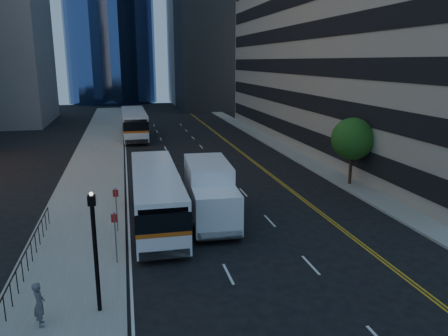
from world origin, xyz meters
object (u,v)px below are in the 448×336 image
(street_tree, at_px, (353,139))
(lamp_post, at_px, (95,247))
(box_truck, at_px, (210,192))
(pedestrian, at_px, (39,304))
(bus_rear, at_px, (134,123))
(bus_front, at_px, (156,195))

(street_tree, bearing_deg, lamp_post, -142.13)
(box_truck, height_order, pedestrian, box_truck)
(bus_rear, bearing_deg, box_truck, -84.02)
(box_truck, bearing_deg, pedestrian, -127.48)
(street_tree, distance_m, lamp_post, 22.82)
(street_tree, relative_size, bus_rear, 0.39)
(bus_front, distance_m, bus_rear, 30.56)
(bus_front, bearing_deg, pedestrian, -115.38)
(lamp_post, xyz_separation_m, bus_front, (2.86, 9.43, -1.04))
(bus_rear, relative_size, box_truck, 1.76)
(lamp_post, bearing_deg, bus_rear, 86.57)
(bus_rear, bearing_deg, street_tree, -59.65)
(pedestrian, bearing_deg, bus_front, -40.59)
(box_truck, relative_size, pedestrian, 4.41)
(lamp_post, distance_m, bus_front, 9.91)
(lamp_post, bearing_deg, pedestrian, -164.90)
(street_tree, height_order, bus_front, street_tree)
(bus_front, bearing_deg, street_tree, 17.41)
(street_tree, relative_size, lamp_post, 1.12)
(street_tree, height_order, box_truck, street_tree)
(box_truck, distance_m, pedestrian, 12.33)
(street_tree, bearing_deg, pedestrian, -143.98)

